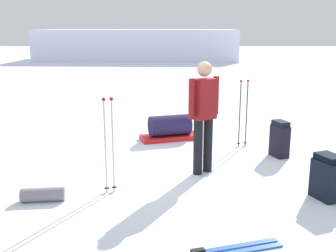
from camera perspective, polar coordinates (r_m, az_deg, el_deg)
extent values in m
plane|color=white|center=(6.53, 0.00, -5.97)|extent=(80.00, 80.00, 0.00)
cube|color=white|center=(27.94, -3.91, 11.19)|extent=(13.01, 5.55, 1.96)
cylinder|color=black|center=(6.34, 5.77, -2.63)|extent=(0.14, 0.14, 0.85)
cylinder|color=black|center=(6.21, 4.41, -2.95)|extent=(0.14, 0.14, 0.85)
cube|color=maroon|center=(6.11, 5.24, 3.75)|extent=(0.40, 0.38, 0.60)
cylinder|color=maroon|center=(6.27, 6.88, 4.24)|extent=(0.09, 0.09, 0.58)
cylinder|color=maroon|center=(5.95, 3.53, 3.80)|extent=(0.09, 0.09, 0.58)
sphere|color=tan|center=(6.05, 5.34, 7.86)|extent=(0.22, 0.22, 0.22)
cube|color=black|center=(4.26, 4.39, -16.88)|extent=(0.15, 0.10, 0.03)
cube|color=black|center=(5.76, 21.41, -6.98)|extent=(0.38, 0.45, 0.52)
cube|color=black|center=(5.66, 21.68, -4.13)|extent=(0.34, 0.40, 0.08)
cube|color=black|center=(7.32, 15.44, -2.05)|extent=(0.30, 0.38, 0.55)
cube|color=black|center=(7.24, 15.60, 0.36)|extent=(0.27, 0.34, 0.08)
cylinder|color=#B3AFC1|center=(5.51, -8.45, -3.05)|extent=(0.02, 0.02, 1.25)
sphere|color=#A51919|center=(5.36, -8.69, 3.68)|extent=(0.05, 0.05, 0.05)
cylinder|color=black|center=(5.70, -8.25, -8.50)|extent=(0.07, 0.07, 0.01)
cylinder|color=#B3AFC1|center=(5.53, -7.41, -2.97)|extent=(0.02, 0.02, 1.25)
sphere|color=#A51919|center=(5.37, -7.63, 3.75)|extent=(0.05, 0.05, 0.05)
cylinder|color=black|center=(5.71, -7.24, -8.42)|extent=(0.07, 0.07, 0.01)
cylinder|color=#272822|center=(7.68, 10.15, 1.46)|extent=(0.02, 0.02, 1.20)
sphere|color=#A51919|center=(7.57, 10.35, 6.12)|extent=(0.05, 0.05, 0.05)
cylinder|color=black|center=(7.81, 9.98, -2.41)|extent=(0.07, 0.07, 0.01)
cylinder|color=#272822|center=(7.74, 11.07, 1.52)|extent=(0.02, 0.02, 1.20)
sphere|color=#A51919|center=(7.63, 11.29, 6.14)|extent=(0.05, 0.05, 0.05)
cylinder|color=black|center=(7.87, 10.89, -2.32)|extent=(0.07, 0.07, 0.01)
cube|color=red|center=(8.18, 0.50, -1.57)|extent=(1.24, 0.78, 0.09)
cylinder|color=#221B44|center=(8.12, 0.50, 0.10)|extent=(0.89, 0.63, 0.40)
cylinder|color=gray|center=(5.60, -16.71, -9.06)|extent=(0.57, 0.24, 0.18)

